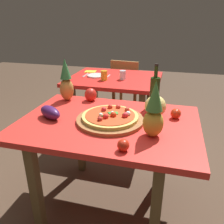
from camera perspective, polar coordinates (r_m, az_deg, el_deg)
The scene contains 20 objects.
ground_plane at distance 2.05m, azimuth -0.76°, elevation -21.81°, with size 10.00×10.00×0.00m, color #4C3828.
display_table at distance 1.65m, azimuth -0.88°, elevation -5.15°, with size 1.23×0.87×0.76m.
background_table at distance 2.77m, azimuth 0.68°, elevation 6.47°, with size 1.05×0.86×0.76m.
dining_chair at distance 3.43m, azimuth 3.56°, elevation 6.71°, with size 0.45×0.45×0.85m.
pizza_board at distance 1.59m, azimuth -0.46°, elevation -1.92°, with size 0.46×0.46×0.03m, color #92592F.
pizza at distance 1.58m, azimuth -0.35°, elevation -0.99°, with size 0.39×0.39×0.06m.
wine_bottle at distance 1.84m, azimuth 10.49°, elevation 5.11°, with size 0.08×0.08×0.34m.
pineapple_left at distance 1.37m, azimuth 10.31°, elevation -0.09°, with size 0.12×0.12×0.35m.
pineapple_right at distance 1.98m, azimuth -11.26°, elevation 7.27°, with size 0.12×0.12×0.36m.
melon at distance 1.68m, azimuth 10.65°, elevation 1.44°, with size 0.15×0.15×0.15m, color #E7C96B.
bell_pepper at distance 1.98m, azimuth -5.31°, elevation 4.27°, with size 0.10×0.10×0.11m, color red.
eggplant at distance 1.68m, azimuth -15.04°, elevation -0.08°, with size 0.20×0.09×0.09m, color #421C54.
tomato_near_board at distance 1.25m, azimuth 2.80°, elevation -8.19°, with size 0.07×0.07×0.07m, color red.
tomato_beside_pepper at distance 1.69m, azimuth 15.49°, elevation -0.40°, with size 0.07×0.07×0.07m, color red.
drinking_glass_juice at distance 2.61m, azimuth -1.98°, elevation 9.03°, with size 0.07×0.07×0.11m, color gold.
drinking_glass_water at distance 2.64m, azimuth 2.64°, elevation 9.13°, with size 0.07×0.07×0.10m, color silver.
dinner_plate at distance 2.79m, azimuth -3.84°, elevation 8.97°, with size 0.22×0.22×0.02m, color white.
fork_utensil at distance 2.84m, azimuth -6.55°, elevation 9.03°, with size 0.02×0.18×0.01m, color silver.
knife_utensil at distance 2.75m, azimuth -1.04°, elevation 8.73°, with size 0.02×0.18×0.01m, color silver.
napkin_folded at distance 3.03m, azimuth -5.35°, elevation 9.94°, with size 0.14×0.12×0.01m, color yellow.
Camera 1 is at (0.40, -1.40, 1.44)m, focal length 36.99 mm.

